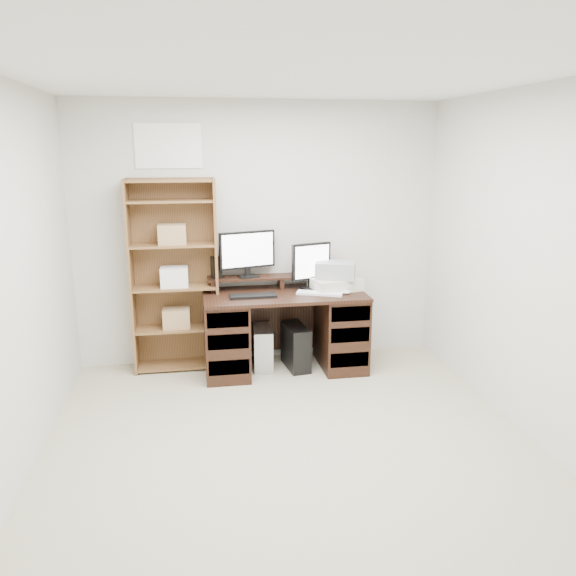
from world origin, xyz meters
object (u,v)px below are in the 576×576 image
object	(u,v)px
monitor_small	(311,264)
bookshelf	(174,274)
monitor_wide	(247,252)
tower_black	(296,347)
tower_silver	(263,347)
printer	(335,284)
desk	(284,330)

from	to	relation	value
monitor_small	bookshelf	bearing A→B (deg)	158.49
monitor_wide	tower_black	world-z (taller)	monitor_wide
tower_black	bookshelf	world-z (taller)	bookshelf
tower_silver	tower_black	bearing A→B (deg)	-6.91
bookshelf	monitor_wide	bearing A→B (deg)	-0.61
printer	tower_silver	xyz separation A→B (m)	(-0.70, 0.02, -0.61)
monitor_wide	monitor_small	xyz separation A→B (m)	(0.60, -0.08, -0.12)
monitor_wide	monitor_small	size ratio (longest dim) A/B	1.22
desk	monitor_small	bearing A→B (deg)	23.31
printer	tower_black	size ratio (longest dim) A/B	1.01
bookshelf	desk	bearing A→B (deg)	-11.98
monitor_wide	printer	distance (m)	0.89
desk	tower_silver	xyz separation A→B (m)	(-0.20, 0.07, -0.19)
bookshelf	tower_silver	bearing A→B (deg)	-10.27
desk	monitor_wide	world-z (taller)	monitor_wide
tower_black	bookshelf	bearing A→B (deg)	162.05
monitor_small	printer	size ratio (longest dim) A/B	0.99
monitor_wide	printer	world-z (taller)	monitor_wide
bookshelf	printer	bearing A→B (deg)	-6.13
tower_silver	tower_black	xyz separation A→B (m)	(0.31, -0.06, 0.01)
printer	bookshelf	bearing A→B (deg)	161.24
bookshelf	tower_black	bearing A→B (deg)	-10.60
tower_silver	monitor_wide	bearing A→B (deg)	135.59
monitor_wide	tower_black	xyz separation A→B (m)	(0.43, -0.20, -0.90)
monitor_wide	tower_silver	bearing A→B (deg)	-64.70
printer	tower_silver	bearing A→B (deg)	166.09
tower_silver	bookshelf	world-z (taller)	bookshelf
monitor_small	bookshelf	distance (m)	1.29
tower_silver	bookshelf	size ratio (longest dim) A/B	0.22
desk	tower_silver	world-z (taller)	desk
desk	monitor_small	distance (m)	0.67
monitor_small	tower_silver	size ratio (longest dim) A/B	1.11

